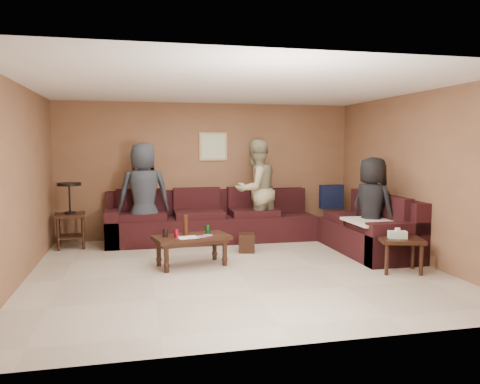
{
  "coord_description": "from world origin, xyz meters",
  "views": [
    {
      "loc": [
        -1.32,
        -6.19,
        1.72
      ],
      "look_at": [
        0.25,
        0.85,
        1.0
      ],
      "focal_mm": 35.0,
      "sensor_mm": 36.0,
      "label": 1
    }
  ],
  "objects": [
    {
      "name": "waste_bin",
      "position": [
        0.41,
        1.04,
        0.15
      ],
      "size": [
        0.31,
        0.31,
        0.3
      ],
      "primitive_type": "cube",
      "rotation": [
        0.0,
        0.0,
        -0.26
      ],
      "color": "black",
      "rests_on": "ground"
    },
    {
      "name": "wall_art",
      "position": [
        0.1,
        2.48,
        1.7
      ],
      "size": [
        0.52,
        0.04,
        0.52
      ],
      "color": "tan",
      "rests_on": "ground"
    },
    {
      "name": "room",
      "position": [
        0.0,
        0.0,
        1.66
      ],
      "size": [
        5.6,
        5.5,
        2.5
      ],
      "color": "beige",
      "rests_on": "ground"
    },
    {
      "name": "sectional_sofa",
      "position": [
        0.81,
        1.52,
        0.33
      ],
      "size": [
        4.65,
        2.9,
        0.97
      ],
      "color": "black",
      "rests_on": "ground"
    },
    {
      "name": "person_left",
      "position": [
        -1.2,
        1.9,
        0.89
      ],
      "size": [
        0.91,
        0.62,
        1.78
      ],
      "primitive_type": "imported",
      "rotation": [
        0.0,
        0.0,
        3.21
      ],
      "color": "#282F38",
      "rests_on": "ground"
    },
    {
      "name": "end_table_left",
      "position": [
        -2.41,
        2.0,
        0.58
      ],
      "size": [
        0.54,
        0.54,
        1.1
      ],
      "rotation": [
        0.0,
        0.0,
        0.12
      ],
      "color": "black",
      "rests_on": "ground"
    },
    {
      "name": "person_right",
      "position": [
        2.23,
        0.34,
        0.77
      ],
      "size": [
        0.76,
        0.89,
        1.55
      ],
      "primitive_type": "imported",
      "rotation": [
        0.0,
        0.0,
        2.01
      ],
      "color": "black",
      "rests_on": "ground"
    },
    {
      "name": "person_middle",
      "position": [
        0.79,
        1.96,
        0.92
      ],
      "size": [
        1.1,
        1.01,
        1.83
      ],
      "primitive_type": "imported",
      "rotation": [
        0.0,
        0.0,
        3.59
      ],
      "color": "tan",
      "rests_on": "ground"
    },
    {
      "name": "side_table_right",
      "position": [
        2.16,
        -0.57,
        0.4
      ],
      "size": [
        0.67,
        0.59,
        0.61
      ],
      "rotation": [
        0.0,
        0.0,
        -0.27
      ],
      "color": "black",
      "rests_on": "ground"
    },
    {
      "name": "coffee_table",
      "position": [
        -0.57,
        0.37,
        0.37
      ],
      "size": [
        1.14,
        0.75,
        0.72
      ],
      "rotation": [
        0.0,
        0.0,
        0.22
      ],
      "color": "black",
      "rests_on": "ground"
    }
  ]
}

